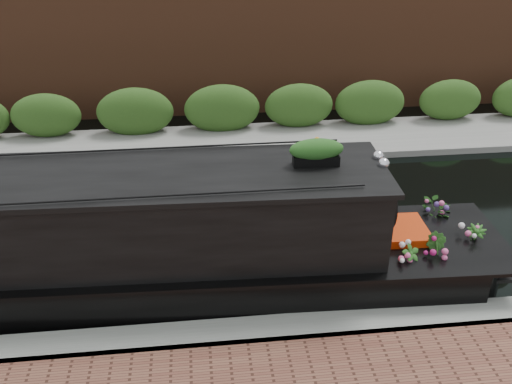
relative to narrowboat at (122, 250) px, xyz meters
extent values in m
plane|color=black|center=(1.91, 1.84, -0.86)|extent=(80.00, 80.00, 0.00)
cube|color=gray|center=(1.91, -1.46, -0.86)|extent=(40.00, 0.60, 0.50)
cube|color=gray|center=(1.91, 6.04, -0.86)|extent=(40.00, 2.40, 0.34)
cube|color=#2E541C|center=(1.91, 6.94, -0.86)|extent=(40.00, 1.10, 2.80)
cube|color=brown|center=(1.91, 9.04, -0.86)|extent=(40.00, 1.00, 8.00)
cube|color=black|center=(-0.52, 0.00, 0.61)|extent=(9.55, 2.14, 1.39)
cube|color=black|center=(-0.52, 0.00, 1.34)|extent=(9.71, 2.30, 0.08)
cube|color=red|center=(4.25, 0.00, 0.61)|extent=(0.13, 1.81, 1.39)
cube|color=black|center=(2.88, -0.92, 0.68)|extent=(0.93, 0.06, 0.57)
cube|color=red|center=(4.79, 0.00, -0.14)|extent=(0.86, 0.96, 0.52)
sphere|color=silver|center=(4.26, -0.14, 1.42)|extent=(0.19, 0.19, 0.19)
sphere|color=silver|center=(4.26, 0.14, 1.42)|extent=(0.19, 0.19, 0.19)
cube|color=black|center=(3.19, 0.00, 1.47)|extent=(0.74, 0.26, 0.16)
ellipsoid|color=orange|center=(3.19, 0.00, 1.67)|extent=(0.81, 0.25, 0.25)
imported|color=#275A1E|center=(4.67, -0.75, -0.09)|extent=(0.38, 0.31, 0.61)
imported|color=#275A1E|center=(5.14, -0.61, -0.05)|extent=(0.40, 0.45, 0.69)
imported|color=#275A1E|center=(5.69, 0.64, -0.09)|extent=(0.58, 0.51, 0.61)
imported|color=#275A1E|center=(5.97, -0.29, -0.09)|extent=(0.48, 0.48, 0.61)
imported|color=#275A1E|center=(4.82, 0.81, -0.10)|extent=(0.26, 0.34, 0.59)
cylinder|color=olive|center=(6.71, 0.00, -0.67)|extent=(0.38, 0.39, 0.38)
camera|label=1|loc=(1.32, -8.04, 5.28)|focal=40.00mm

